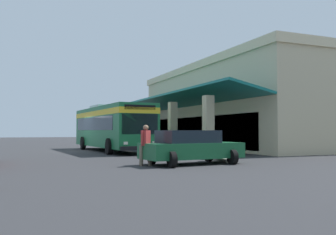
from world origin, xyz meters
name	(u,v)px	position (x,y,z in m)	size (l,w,h in m)	color
ground	(180,149)	(0.00, 8.00, 0.00)	(120.00, 120.00, 0.00)	#2D2D30
curb_strip	(141,148)	(-0.55, 4.87, 0.06)	(26.45, 0.50, 0.12)	#9E998E
plaza_building	(244,107)	(-0.55, 14.49, 3.56)	(22.34, 13.85, 7.11)	#C6B793
transit_bus	(111,125)	(1.41, 1.95, 1.85)	(11.36, 3.35, 3.34)	#196638
parked_sedan_green	(191,147)	(12.90, 2.72, 0.75)	(2.76, 4.57, 1.47)	#195933
pedestrian	(146,143)	(12.78, 0.70, 0.96)	(0.51, 0.55, 1.70)	#726651
potted_palm	(129,138)	(-7.18, 5.81, 0.73)	(1.98, 1.86, 2.65)	#4C4742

